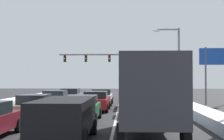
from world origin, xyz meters
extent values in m
plane|color=#28282B|center=(0.00, 16.31, 0.00)|extent=(120.00, 120.00, 0.00)
cube|color=silver|center=(1.70, 20.39, 0.00)|extent=(0.14, 44.86, 0.01)
cube|color=silver|center=(-1.70, 20.39, 0.00)|extent=(0.14, 44.86, 0.01)
cube|color=silver|center=(7.00, 20.39, 0.30)|extent=(1.43, 44.86, 0.61)
cube|color=silver|center=(-7.00, 20.39, 0.39)|extent=(1.79, 44.86, 0.77)
cube|color=#B7BABF|center=(3.23, 10.18, 1.56)|extent=(2.35, 2.20, 2.00)
cube|color=#333338|center=(3.23, 6.58, 2.06)|extent=(2.35, 5.00, 2.60)
cylinder|color=black|center=(2.11, 10.48, 0.46)|extent=(0.28, 0.92, 0.92)
cylinder|color=black|center=(4.36, 10.48, 0.46)|extent=(0.28, 0.92, 0.92)
cylinder|color=black|center=(2.11, 5.08, 0.46)|extent=(0.28, 0.92, 0.92)
cylinder|color=black|center=(4.36, 5.08, 0.46)|extent=(0.28, 0.92, 0.92)
cube|color=slate|center=(3.17, 16.07, 0.63)|extent=(1.82, 4.50, 0.70)
cube|color=black|center=(3.17, 15.92, 1.23)|extent=(1.64, 2.20, 0.55)
cube|color=red|center=(2.48, 13.87, 0.75)|extent=(0.24, 0.08, 0.14)
cube|color=red|center=(3.86, 13.87, 0.75)|extent=(0.24, 0.08, 0.14)
cylinder|color=black|center=(2.28, 17.62, 0.33)|extent=(0.22, 0.66, 0.66)
cylinder|color=black|center=(4.06, 17.62, 0.33)|extent=(0.22, 0.66, 0.66)
cylinder|color=black|center=(2.28, 14.52, 0.33)|extent=(0.22, 0.66, 0.66)
cylinder|color=black|center=(4.06, 14.52, 0.33)|extent=(0.22, 0.66, 0.66)
cube|color=#38383D|center=(3.30, 21.87, 1.04)|extent=(1.95, 4.90, 1.25)
cube|color=black|center=(3.30, 19.46, 1.32)|extent=(1.56, 0.06, 0.55)
cube|color=red|center=(2.52, 19.47, 0.94)|extent=(0.20, 0.08, 0.28)
cube|color=red|center=(4.08, 19.47, 0.94)|extent=(0.20, 0.08, 0.28)
cylinder|color=black|center=(2.35, 23.57, 0.37)|extent=(0.25, 0.74, 0.74)
cylinder|color=black|center=(4.26, 23.57, 0.37)|extent=(0.25, 0.74, 0.74)
cylinder|color=black|center=(2.35, 20.17, 0.37)|extent=(0.25, 0.74, 0.74)
cylinder|color=black|center=(4.26, 20.17, 0.37)|extent=(0.25, 0.74, 0.74)
cube|color=navy|center=(3.62, 27.95, 1.04)|extent=(1.95, 4.90, 1.25)
cube|color=black|center=(3.62, 25.54, 1.32)|extent=(1.56, 0.06, 0.55)
cube|color=red|center=(2.84, 25.55, 0.94)|extent=(0.20, 0.08, 0.28)
cube|color=red|center=(4.40, 25.55, 0.94)|extent=(0.20, 0.08, 0.28)
cylinder|color=black|center=(2.66, 29.65, 0.37)|extent=(0.25, 0.74, 0.74)
cylinder|color=black|center=(4.57, 29.65, 0.37)|extent=(0.25, 0.74, 0.74)
cylinder|color=black|center=(2.66, 26.25, 0.37)|extent=(0.25, 0.74, 0.74)
cylinder|color=black|center=(4.57, 26.25, 0.37)|extent=(0.25, 0.74, 0.74)
cube|color=black|center=(-0.10, 6.38, 1.04)|extent=(1.95, 4.90, 1.25)
cube|color=black|center=(-0.10, 3.97, 1.32)|extent=(1.56, 0.06, 0.55)
cube|color=red|center=(-0.88, 3.98, 0.94)|extent=(0.20, 0.08, 0.28)
cube|color=red|center=(0.68, 3.98, 0.94)|extent=(0.20, 0.08, 0.28)
cylinder|color=black|center=(-1.05, 8.08, 0.37)|extent=(0.25, 0.74, 0.74)
cylinder|color=black|center=(0.86, 8.08, 0.37)|extent=(0.25, 0.74, 0.74)
cylinder|color=black|center=(-1.05, 4.68, 0.37)|extent=(0.25, 0.74, 0.74)
cube|color=#1E5633|center=(-0.22, 12.47, 0.63)|extent=(1.82, 4.50, 0.70)
cube|color=black|center=(-0.22, 12.32, 1.23)|extent=(1.64, 2.20, 0.55)
cube|color=red|center=(-0.91, 10.27, 0.75)|extent=(0.24, 0.08, 0.14)
cube|color=red|center=(0.47, 10.27, 0.75)|extent=(0.24, 0.08, 0.14)
cylinder|color=black|center=(-1.11, 14.02, 0.33)|extent=(0.22, 0.66, 0.66)
cylinder|color=black|center=(0.67, 14.02, 0.33)|extent=(0.22, 0.66, 0.66)
cylinder|color=black|center=(-1.11, 10.92, 0.33)|extent=(0.22, 0.66, 0.66)
cylinder|color=black|center=(0.67, 10.92, 0.33)|extent=(0.22, 0.66, 0.66)
cube|color=maroon|center=(0.04, 18.78, 0.63)|extent=(1.82, 4.50, 0.70)
cube|color=black|center=(0.04, 18.63, 1.23)|extent=(1.64, 2.20, 0.55)
cube|color=red|center=(-0.65, 16.58, 0.75)|extent=(0.24, 0.08, 0.14)
cube|color=red|center=(0.73, 16.58, 0.75)|extent=(0.24, 0.08, 0.14)
cylinder|color=black|center=(-0.85, 20.33, 0.33)|extent=(0.22, 0.66, 0.66)
cylinder|color=black|center=(0.93, 20.33, 0.33)|extent=(0.22, 0.66, 0.66)
cylinder|color=black|center=(-0.85, 17.23, 0.33)|extent=(0.22, 0.66, 0.66)
cylinder|color=black|center=(0.93, 17.23, 0.33)|extent=(0.22, 0.66, 0.66)
cube|color=silver|center=(0.07, 24.41, 0.63)|extent=(1.82, 4.50, 0.70)
cube|color=black|center=(0.07, 24.26, 1.23)|extent=(1.64, 2.20, 0.55)
cube|color=red|center=(-0.62, 22.21, 0.75)|extent=(0.24, 0.08, 0.14)
cube|color=red|center=(0.76, 22.21, 0.75)|extent=(0.24, 0.08, 0.14)
cylinder|color=black|center=(-0.82, 25.96, 0.33)|extent=(0.22, 0.66, 0.66)
cylinder|color=black|center=(0.96, 25.96, 0.33)|extent=(0.22, 0.66, 0.66)
cylinder|color=black|center=(-0.82, 22.86, 0.33)|extent=(0.22, 0.66, 0.66)
cylinder|color=black|center=(0.96, 22.86, 0.33)|extent=(0.22, 0.66, 0.66)
cylinder|color=black|center=(-2.63, 8.52, 0.33)|extent=(0.22, 0.66, 0.66)
cube|color=#937F60|center=(-3.19, 13.37, 0.63)|extent=(1.82, 4.50, 0.70)
cube|color=black|center=(-3.19, 13.22, 1.23)|extent=(1.64, 2.20, 0.55)
cube|color=red|center=(-3.89, 11.17, 0.75)|extent=(0.24, 0.08, 0.14)
cube|color=red|center=(-2.50, 11.17, 0.75)|extent=(0.24, 0.08, 0.14)
cylinder|color=black|center=(-4.08, 14.92, 0.33)|extent=(0.22, 0.66, 0.66)
cylinder|color=black|center=(-2.30, 14.92, 0.33)|extent=(0.22, 0.66, 0.66)
cylinder|color=black|center=(-4.08, 11.82, 0.33)|extent=(0.22, 0.66, 0.66)
cylinder|color=black|center=(-2.30, 11.82, 0.33)|extent=(0.22, 0.66, 0.66)
cube|color=#B7BABF|center=(-3.43, 20.36, 0.63)|extent=(1.82, 4.50, 0.70)
cube|color=black|center=(-3.43, 20.21, 1.23)|extent=(1.64, 2.20, 0.55)
cube|color=red|center=(-4.12, 18.16, 0.75)|extent=(0.24, 0.08, 0.14)
cube|color=red|center=(-2.73, 18.16, 0.75)|extent=(0.24, 0.08, 0.14)
cylinder|color=black|center=(-4.32, 21.91, 0.33)|extent=(0.22, 0.66, 0.66)
cylinder|color=black|center=(-2.54, 21.91, 0.33)|extent=(0.22, 0.66, 0.66)
cylinder|color=black|center=(-4.32, 18.81, 0.33)|extent=(0.22, 0.66, 0.66)
cylinder|color=black|center=(-2.54, 18.81, 0.33)|extent=(0.22, 0.66, 0.66)
cube|color=slate|center=(-3.16, 26.15, 0.63)|extent=(1.82, 4.50, 0.70)
cube|color=black|center=(-3.16, 26.00, 1.23)|extent=(1.64, 2.20, 0.55)
cube|color=red|center=(-3.85, 23.95, 0.75)|extent=(0.24, 0.08, 0.14)
cube|color=red|center=(-2.47, 23.95, 0.75)|extent=(0.24, 0.08, 0.14)
cylinder|color=black|center=(-4.05, 27.70, 0.33)|extent=(0.22, 0.66, 0.66)
cylinder|color=black|center=(-2.27, 27.70, 0.33)|extent=(0.22, 0.66, 0.66)
cylinder|color=black|center=(-4.05, 24.60, 0.33)|extent=(0.22, 0.66, 0.66)
cylinder|color=black|center=(-2.27, 24.60, 0.33)|extent=(0.22, 0.66, 0.66)
cylinder|color=slate|center=(6.60, 40.78, 3.10)|extent=(0.28, 0.28, 6.20)
cube|color=slate|center=(-0.33, 40.78, 5.95)|extent=(13.86, 0.20, 0.20)
cube|color=black|center=(3.40, 40.78, 5.38)|extent=(0.34, 0.34, 0.95)
sphere|color=#4C0A0A|center=(3.40, 40.59, 5.66)|extent=(0.22, 0.22, 0.22)
sphere|color=#F2AD14|center=(3.40, 40.59, 5.38)|extent=(0.22, 0.22, 0.22)
sphere|color=#0C3819|center=(3.40, 40.59, 5.09)|extent=(0.22, 0.22, 0.22)
cube|color=black|center=(0.00, 40.78, 5.38)|extent=(0.34, 0.34, 0.95)
sphere|color=#4C0A0A|center=(0.00, 40.59, 5.66)|extent=(0.22, 0.22, 0.22)
sphere|color=#F2AD14|center=(0.00, 40.59, 5.38)|extent=(0.22, 0.22, 0.22)
sphere|color=#0C3819|center=(0.00, 40.59, 5.09)|extent=(0.22, 0.22, 0.22)
cube|color=black|center=(-3.40, 40.78, 5.38)|extent=(0.34, 0.34, 0.95)
sphere|color=#4C0A0A|center=(-3.40, 40.59, 5.66)|extent=(0.22, 0.22, 0.22)
sphere|color=#F2AD14|center=(-3.40, 40.59, 5.38)|extent=(0.22, 0.22, 0.22)
sphere|color=#0C3819|center=(-3.40, 40.59, 5.09)|extent=(0.22, 0.22, 0.22)
cube|color=black|center=(-6.46, 40.78, 5.38)|extent=(0.34, 0.34, 0.95)
sphere|color=#4C0A0A|center=(-6.46, 40.59, 5.66)|extent=(0.22, 0.22, 0.22)
sphere|color=#F2AD14|center=(-6.46, 40.59, 5.38)|extent=(0.22, 0.22, 0.22)
sphere|color=#0C3819|center=(-6.46, 40.59, 5.09)|extent=(0.22, 0.22, 0.22)
cylinder|color=gray|center=(7.62, 26.51, 3.77)|extent=(0.22, 0.22, 7.54)
cube|color=gray|center=(6.52, 26.51, 7.39)|extent=(2.20, 0.14, 0.14)
ellipsoid|color=#EAE5C6|center=(5.42, 26.51, 7.29)|extent=(0.70, 0.36, 0.24)
cylinder|color=#59595B|center=(9.96, 25.33, 2.75)|extent=(0.16, 0.16, 5.50)
cube|color=#1947A5|center=(10.96, 25.33, 4.60)|extent=(3.20, 0.12, 1.60)
camera|label=1|loc=(2.27, -6.43, 2.46)|focal=52.78mm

